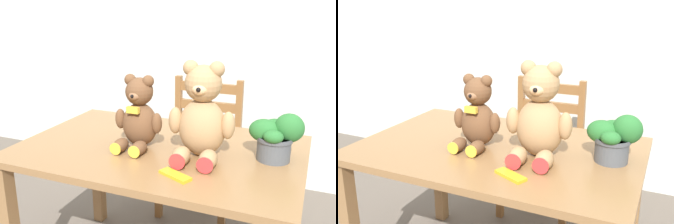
{
  "view_description": "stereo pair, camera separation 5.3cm",
  "coord_description": "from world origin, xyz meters",
  "views": [
    {
      "loc": [
        0.62,
        -1.01,
        1.32
      ],
      "look_at": [
        0.04,
        0.39,
        0.87
      ],
      "focal_mm": 40.0,
      "sensor_mm": 36.0,
      "label": 1
    },
    {
      "loc": [
        0.67,
        -0.99,
        1.32
      ],
      "look_at": [
        0.04,
        0.39,
        0.87
      ],
      "focal_mm": 40.0,
      "sensor_mm": 36.0,
      "label": 2
    }
  ],
  "objects": [
    {
      "name": "chocolate_bar",
      "position": [
        0.17,
        0.15,
        0.71
      ],
      "size": [
        0.14,
        0.1,
        0.01
      ],
      "primitive_type": "cube",
      "rotation": [
        0.0,
        0.0,
        -0.43
      ],
      "color": "gold",
      "rests_on": "dining_table"
    },
    {
      "name": "teddy_bear_right",
      "position": [
        0.2,
        0.38,
        0.88
      ],
      "size": [
        0.28,
        0.28,
        0.4
      ],
      "rotation": [
        0.0,
        0.0,
        3.22
      ],
      "color": "tan",
      "rests_on": "dining_table"
    },
    {
      "name": "teddy_bear_left",
      "position": [
        -0.09,
        0.38,
        0.84
      ],
      "size": [
        0.22,
        0.22,
        0.32
      ],
      "rotation": [
        0.0,
        0.0,
        3.14
      ],
      "color": "brown",
      "rests_on": "dining_table"
    },
    {
      "name": "potted_plant",
      "position": [
        0.49,
        0.45,
        0.81
      ],
      "size": [
        0.21,
        0.16,
        0.2
      ],
      "color": "#4C5156",
      "rests_on": "dining_table"
    },
    {
      "name": "wooden_chair_behind",
      "position": [
        -0.03,
        1.14,
        0.44
      ],
      "size": [
        0.45,
        0.38,
        0.85
      ],
      "rotation": [
        0.0,
        0.0,
        3.14
      ],
      "color": "brown",
      "rests_on": "ground_plane"
    },
    {
      "name": "dining_table",
      "position": [
        0.0,
        0.4,
        0.6
      ],
      "size": [
        1.24,
        0.8,
        0.71
      ],
      "color": "olive",
      "rests_on": "ground_plane"
    },
    {
      "name": "wall_back",
      "position": [
        0.0,
        1.68,
        1.3
      ],
      "size": [
        8.0,
        0.04,
        2.6
      ],
      "primitive_type": "cube",
      "color": "silver",
      "rests_on": "ground_plane"
    }
  ]
}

